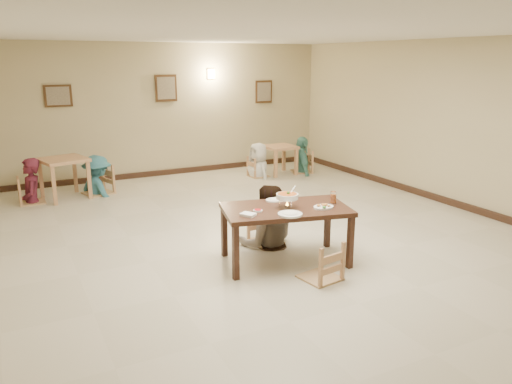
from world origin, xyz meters
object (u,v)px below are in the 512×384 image
bg_table_right (280,151)px  bg_chair_rl (258,158)px  chair_far (266,213)px  bg_chair_ll (30,179)px  bg_chair_lr (96,167)px  main_table (286,213)px  curry_warmer (287,196)px  bg_diner_d (302,137)px  bg_chair_rr (302,151)px  bg_diner_c (258,143)px  bg_table_left (64,165)px  bg_diner_a (27,158)px  drink_glass (333,198)px  chair_near (321,243)px  main_diner (267,185)px  bg_diner_b (95,155)px

bg_table_right → bg_chair_rl: (-0.57, 0.00, -0.11)m
chair_far → bg_table_right: bearing=52.8°
bg_chair_ll → bg_chair_lr: (1.24, 0.13, 0.07)m
bg_chair_ll → main_table: bearing=-149.4°
curry_warmer → bg_chair_ll: bearing=121.4°
bg_diner_d → bg_chair_rr: bearing=16.1°
bg_diner_c → bg_chair_rl: bearing=-30.0°
bg_table_left → bg_chair_lr: 0.63m
chair_far → bg_diner_a: (-2.94, 3.86, 0.40)m
bg_chair_ll → drink_glass: bearing=-144.5°
bg_diner_a → chair_far: bearing=39.7°
chair_far → drink_glass: size_ratio=5.65×
chair_far → bg_chair_ll: 4.85m
bg_chair_rl → bg_chair_rr: size_ratio=0.86×
bg_diner_a → bg_diner_c: 4.82m
chair_near → bg_chair_rr: bearing=-128.9°
chair_far → main_diner: size_ratio=0.51×
bg_diner_b → drink_glass: bearing=-180.0°
chair_far → main_table: bearing=-103.3°
main_diner → bg_diner_a: size_ratio=1.05×
bg_table_right → bg_chair_rr: bg_chair_rr is taller
bg_chair_ll → bg_diner_b: (1.24, 0.13, 0.31)m
bg_diner_b → bg_diner_c: size_ratio=1.00×
bg_chair_lr → bg_diner_a: size_ratio=0.64×
drink_glass → bg_chair_ll: (-3.49, 4.75, -0.36)m
bg_table_left → bg_chair_lr: (0.62, 0.08, -0.11)m
chair_far → curry_warmer: size_ratio=2.82×
chair_far → chair_near: 1.43m
bg_chair_ll → bg_diner_d: 5.97m
bg_chair_ll → bg_diner_a: bearing=-0.0°
main_diner → curry_warmer: (-0.09, -0.71, 0.02)m
main_table → bg_table_left: bg_table_left is taller
main_table → bg_table_right: bearing=74.5°
bg_chair_rl → bg_diner_a: (-4.82, -0.02, 0.42)m
chair_near → drink_glass: (0.55, 0.54, 0.37)m
chair_near → bg_chair_rr: bg_chair_rr is taller
curry_warmer → bg_diner_b: (-1.59, 4.78, -0.13)m
bg_chair_rr → bg_diner_c: 1.17m
chair_far → main_diner: (-0.02, -0.08, 0.44)m
bg_table_right → bg_diner_a: (-5.39, -0.02, 0.31)m
main_diner → drink_glass: size_ratio=11.15×
bg_chair_rr → bg_diner_b: bearing=-71.6°
main_diner → bg_table_right: size_ratio=2.60×
bg_table_right → bg_diner_d: bearing=-6.9°
bg_diner_d → main_table: bearing=161.7°
main_diner → bg_chair_ll: 4.92m
chair_far → curry_warmer: 0.92m
chair_near → curry_warmer: size_ratio=2.92×
chair_far → bg_chair_ll: size_ratio=0.96×
main_diner → main_table: bearing=101.1°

